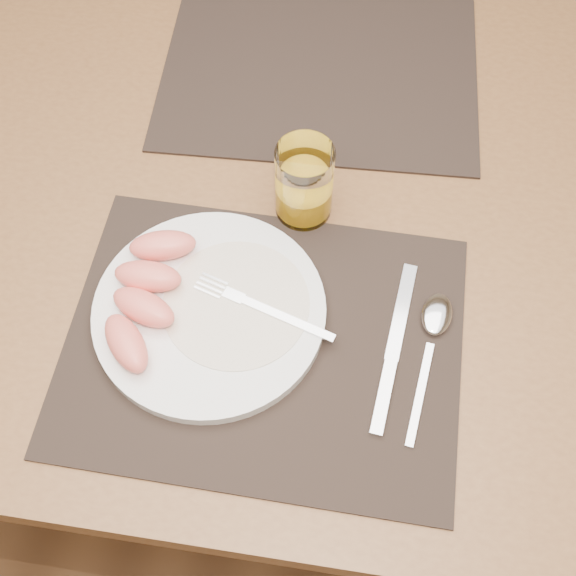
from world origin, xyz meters
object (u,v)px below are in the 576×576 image
(table, at_px, (286,227))
(fork, at_px, (252,304))
(placemat_far, at_px, (320,71))
(knife, at_px, (391,360))
(plate, at_px, (210,311))
(placemat_near, at_px, (264,342))
(juice_glass, at_px, (304,185))
(spoon, at_px, (434,326))

(table, bearing_deg, fork, -93.30)
(placemat_far, bearing_deg, fork, -93.89)
(placemat_far, bearing_deg, knife, -72.71)
(plate, height_order, knife, plate)
(placemat_far, bearing_deg, placemat_near, -91.13)
(placemat_far, relative_size, knife, 2.04)
(fork, bearing_deg, plate, -166.42)
(knife, height_order, juice_glass, juice_glass)
(table, xyz_separation_m, spoon, (0.20, -0.17, 0.09))
(plate, bearing_deg, knife, -7.38)
(plate, relative_size, juice_glass, 2.51)
(placemat_near, distance_m, placemat_far, 0.44)
(knife, bearing_deg, table, 124.82)
(table, height_order, spoon, spoon)
(knife, distance_m, spoon, 0.07)
(table, xyz_separation_m, knife, (0.15, -0.22, 0.09))
(table, bearing_deg, plate, -106.95)
(placemat_far, xyz_separation_m, fork, (-0.03, -0.40, 0.02))
(juice_glass, bearing_deg, spoon, -40.10)
(table, relative_size, fork, 8.16)
(plate, height_order, fork, fork)
(fork, distance_m, knife, 0.17)
(plate, bearing_deg, table, 73.05)
(knife, height_order, spoon, spoon)
(placemat_near, bearing_deg, plate, 159.19)
(placemat_far, bearing_deg, table, -94.39)
(table, bearing_deg, knife, -55.18)
(table, relative_size, plate, 5.19)
(plate, distance_m, juice_glass, 0.19)
(placemat_far, height_order, fork, fork)
(plate, bearing_deg, juice_glass, 62.60)
(table, height_order, knife, knife)
(table, bearing_deg, placemat_far, 85.61)
(table, distance_m, placemat_near, 0.24)
(placemat_near, relative_size, placemat_far, 1.00)
(placemat_far, bearing_deg, spoon, -65.02)
(table, distance_m, plate, 0.22)
(placemat_near, relative_size, fork, 2.62)
(placemat_near, relative_size, juice_glass, 4.19)
(placemat_far, xyz_separation_m, spoon, (0.18, -0.39, 0.01))
(spoon, bearing_deg, placemat_near, -166.22)
(table, bearing_deg, juice_glass, -45.32)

